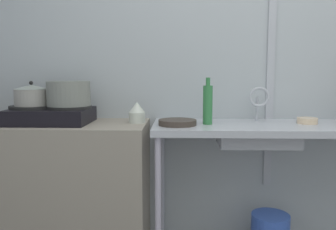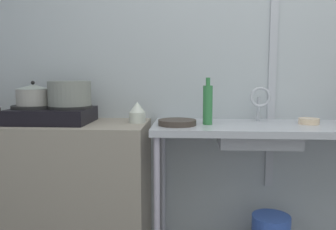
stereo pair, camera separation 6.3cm
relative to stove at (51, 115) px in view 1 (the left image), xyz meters
The scene contains 13 objects.
wall_back 1.35m from the stove, 13.91° to the left, with size 4.52×0.10×2.58m, color #A8AFB4.
wall_metal_strip 1.53m from the stove, 10.17° to the left, with size 0.05×0.01×2.06m, color #ACAFB8.
counter_concrete 0.48m from the stove, ahead, with size 1.11×0.52×0.85m, color gray.
counter_sink 1.46m from the stove, ahead, with size 1.63×0.52×0.85m.
stove is the anchor object (origin of this frame).
pot_on_left_burner 0.17m from the stove, behind, with size 0.21×0.21×0.15m.
pot_on_right_burner 0.18m from the stove, ahead, with size 0.26×0.26×0.15m.
percolator 0.54m from the stove, ahead, with size 0.10×0.10×0.13m.
sink_basin 1.28m from the stove, ahead, with size 0.47×0.29×0.13m, color #ACAFB8.
faucet 1.32m from the stove, ahead, with size 0.13×0.08×0.23m.
frying_pan 0.79m from the stove, ahead, with size 0.23×0.23×0.03m, color #3B312A.
small_bowl_on_drainboard 1.60m from the stove, ahead, with size 0.12×0.12×0.04m, color beige.
bottle_by_sink 0.98m from the stove, ahead, with size 0.06×0.06×0.28m.
Camera 1 is at (-0.46, -0.86, 1.16)m, focal length 37.22 mm.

